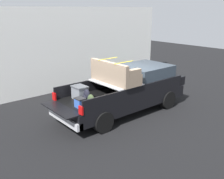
% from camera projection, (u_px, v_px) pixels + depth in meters
% --- Properties ---
extents(ground_plane, '(40.00, 40.00, 0.00)m').
position_uv_depth(ground_plane, '(123.00, 112.00, 10.63)').
color(ground_plane, black).
extents(pickup_truck, '(6.05, 2.07, 2.23)m').
position_uv_depth(pickup_truck, '(129.00, 89.00, 10.56)').
color(pickup_truck, black).
rests_on(pickup_truck, ground_plane).
extents(building_facade, '(11.88, 0.36, 4.19)m').
position_uv_depth(building_facade, '(72.00, 49.00, 13.43)').
color(building_facade, white).
rests_on(building_facade, ground_plane).
extents(trash_can, '(0.60, 0.60, 0.98)m').
position_uv_depth(trash_can, '(136.00, 72.00, 15.17)').
color(trash_can, '#1E592D').
rests_on(trash_can, ground_plane).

